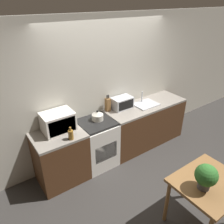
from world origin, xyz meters
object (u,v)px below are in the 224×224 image
object	(u,v)px
microwave	(58,122)
dining_table	(208,187)
stove_range	(97,143)
toaster_oven	(122,103)
kettle	(98,116)
bottle	(71,135)

from	to	relation	value
microwave	dining_table	xyz separation A→B (m)	(1.14, -1.99, -0.40)
microwave	dining_table	size ratio (longest dim) A/B	0.57
stove_range	dining_table	bearing A→B (deg)	-74.98
stove_range	toaster_oven	distance (m)	0.90
stove_range	kettle	bearing A→B (deg)	35.96
dining_table	kettle	bearing A→B (deg)	103.20
toaster_oven	microwave	bearing A→B (deg)	-177.61
stove_range	bottle	distance (m)	0.82
microwave	dining_table	bearing A→B (deg)	-60.15
microwave	dining_table	world-z (taller)	microwave
bottle	dining_table	size ratio (longest dim) A/B	0.24
microwave	dining_table	distance (m)	2.32
stove_range	microwave	xyz separation A→B (m)	(-0.63, 0.11, 0.61)
microwave	kettle	bearing A→B (deg)	-5.45
toaster_oven	bottle	bearing A→B (deg)	-163.06
bottle	dining_table	distance (m)	2.01
microwave	toaster_oven	size ratio (longest dim) A/B	1.25
bottle	dining_table	xyz separation A→B (m)	(1.09, -1.65, -0.32)
stove_range	microwave	size ratio (longest dim) A/B	1.83
stove_range	toaster_oven	bearing A→B (deg)	13.15
microwave	toaster_oven	bearing A→B (deg)	2.39
dining_table	stove_range	bearing A→B (deg)	105.02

